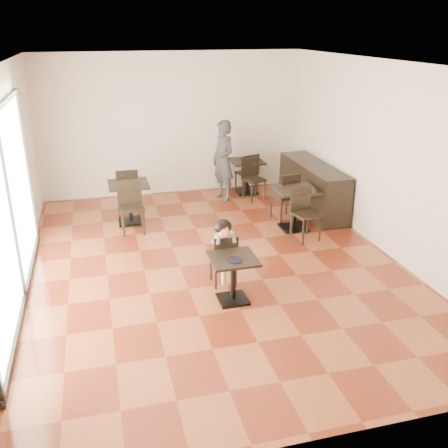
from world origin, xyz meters
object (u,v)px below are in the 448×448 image
object	(u,v)px
child_table	(233,279)
adult_patron	(223,161)
chair_mid_b	(306,214)
chair_left_a	(127,191)
chair_left_b	(132,208)
chair_mid_a	(284,196)
cafe_table_mid	(295,209)
cafe_table_back	(247,177)
child	(223,252)
child_chair	(223,259)
chair_back_b	(254,180)
cafe_table_left	(130,203)
chair_back_a	(246,173)

from	to	relation	value
child_table	adult_patron	xyz separation A→B (m)	(1.02, 4.46, 0.55)
chair_mid_b	chair_left_a	xyz separation A→B (m)	(-3.06, 2.25, 0.00)
child_table	chair_left_b	xyz separation A→B (m)	(-1.16, 2.96, 0.15)
chair_mid_a	adult_patron	bearing A→B (deg)	-73.38
child_table	chair_mid_a	xyz separation A→B (m)	(1.90, 2.90, 0.15)
adult_patron	chair_mid_a	world-z (taller)	adult_patron
cafe_table_mid	cafe_table_back	size ratio (longest dim) A/B	1.05
chair_mid_a	chair_left_a	bearing A→B (deg)	-33.55
child	adult_patron	xyz separation A→B (m)	(1.02, 3.91, 0.38)
child	chair_left_b	bearing A→B (deg)	115.73
child_chair	child	bearing A→B (deg)	-0.00
chair_back_b	chair_mid_b	bearing A→B (deg)	-102.58
cafe_table_mid	cafe_table_back	xyz separation A→B (m)	(-0.23, 2.40, -0.02)
child_chair	chair_back_b	size ratio (longest dim) A/B	0.88
cafe_table_mid	cafe_table_left	size ratio (longest dim) A/B	1.00
child_chair	chair_mid_a	distance (m)	3.03
adult_patron	chair_mid_a	bearing A→B (deg)	11.50
child_chair	chair_back_b	xyz separation A→B (m)	(1.67, 3.66, 0.06)
cafe_table_left	chair_back_b	xyz separation A→B (m)	(2.83, 0.70, 0.06)
cafe_table_back	child_table	bearing A→B (deg)	-109.34
child_chair	chair_left_a	bearing A→B (deg)	-71.70
child	chair_left_b	size ratio (longest dim) A/B	1.05
child_chair	chair_mid_a	bearing A→B (deg)	-128.89
chair_left_a	chair_mid_b	bearing A→B (deg)	142.92
cafe_table_back	chair_left_b	distance (m)	3.35
chair_mid_b	chair_back_b	size ratio (longest dim) A/B	1.05
child	chair_mid_b	world-z (taller)	child
child_table	child	xyz separation A→B (m)	(0.00, 0.55, 0.18)
cafe_table_left	chair_mid_a	xyz separation A→B (m)	(3.06, -0.60, 0.08)
cafe_table_left	cafe_table_back	bearing A→B (deg)	23.86
cafe_table_mid	child	bearing A→B (deg)	-136.46
chair_mid_a	cafe_table_mid	bearing A→B (deg)	77.08
cafe_table_left	chair_left_b	world-z (taller)	chair_left_b
child	chair_back_b	world-z (taller)	child
child	child_table	bearing A→B (deg)	-90.00
chair_left_a	chair_back_a	size ratio (longest dim) A/B	1.05
child_table	chair_left_a	bearing A→B (deg)	105.95
cafe_table_back	chair_mid_a	xyz separation A→B (m)	(0.23, -1.85, 0.10)
child_table	child_chair	bearing A→B (deg)	90.00
cafe_table_left	chair_back_a	xyz separation A→B (m)	(2.83, 1.27, 0.06)
chair_mid_b	child	bearing A→B (deg)	-159.47
cafe_table_left	chair_left_a	world-z (taller)	chair_left_a
child	chair_left_b	world-z (taller)	child
child_table	chair_mid_b	bearing A→B (deg)	43.54
child_chair	adult_patron	xyz separation A→B (m)	(1.02, 3.91, 0.48)
chair_left_b	chair_back_a	xyz separation A→B (m)	(2.83, 1.82, -0.02)
child	cafe_table_back	xyz separation A→B (m)	(1.67, 4.21, -0.13)
cafe_table_left	cafe_table_back	distance (m)	3.09
chair_mid_a	chair_mid_b	xyz separation A→B (m)	(0.00, -1.10, 0.00)
chair_left_a	chair_mid_a	bearing A→B (deg)	158.65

